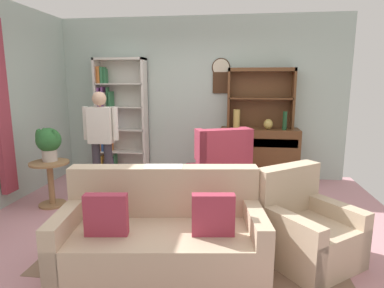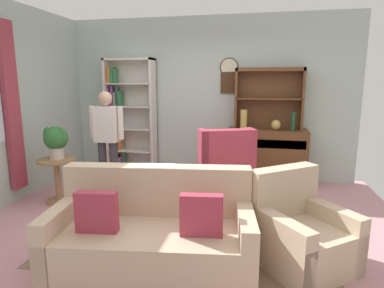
% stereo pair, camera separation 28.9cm
% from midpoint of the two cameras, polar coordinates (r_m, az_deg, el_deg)
% --- Properties ---
extents(ground_plane, '(5.40, 4.60, 0.02)m').
position_cam_midpoint_polar(ground_plane, '(4.08, -3.91, -13.87)').
color(ground_plane, '#C68C93').
extents(wall_back, '(5.00, 0.09, 2.80)m').
position_cam_midpoint_polar(wall_back, '(5.81, 0.14, 8.02)').
color(wall_back, '#ADC1B7').
rests_on(wall_back, ground_plane).
extents(area_rug, '(2.90, 1.94, 0.01)m').
position_cam_midpoint_polar(area_rug, '(3.78, -1.76, -15.77)').
color(area_rug, '#846651').
rests_on(area_rug, ground_plane).
extents(bookshelf, '(0.90, 0.30, 2.10)m').
position_cam_midpoint_polar(bookshelf, '(6.05, -14.24, 4.09)').
color(bookshelf, silver).
rests_on(bookshelf, ground_plane).
extents(sideboard, '(1.30, 0.45, 0.92)m').
position_cam_midpoint_polar(sideboard, '(5.62, 10.20, -1.47)').
color(sideboard, brown).
rests_on(sideboard, ground_plane).
extents(sideboard_hutch, '(1.10, 0.26, 1.00)m').
position_cam_midpoint_polar(sideboard_hutch, '(5.61, 10.52, 9.32)').
color(sideboard_hutch, brown).
rests_on(sideboard_hutch, sideboard).
extents(vase_tall, '(0.11, 0.11, 0.32)m').
position_cam_midpoint_polar(vase_tall, '(5.44, 6.32, 4.35)').
color(vase_tall, tan).
rests_on(vase_tall, sideboard).
extents(vase_round, '(0.15, 0.15, 0.17)m').
position_cam_midpoint_polar(vase_round, '(5.48, 11.76, 3.42)').
color(vase_round, tan).
rests_on(vase_round, sideboard).
extents(bottle_wine, '(0.07, 0.07, 0.30)m').
position_cam_midpoint_polar(bottle_wine, '(5.48, 14.53, 3.99)').
color(bottle_wine, '#194223').
rests_on(bottle_wine, sideboard).
extents(couch_floral, '(1.90, 1.08, 0.90)m').
position_cam_midpoint_polar(couch_floral, '(3.10, -8.05, -15.85)').
color(couch_floral, '#C6AD8E').
rests_on(couch_floral, ground_plane).
extents(armchair_floral, '(1.07, 1.08, 0.88)m').
position_cam_midpoint_polar(armchair_floral, '(3.36, 16.79, -14.44)').
color(armchair_floral, '#C6AD8E').
rests_on(armchair_floral, ground_plane).
extents(wingback_chair, '(1.02, 1.03, 1.05)m').
position_cam_midpoint_polar(wingback_chair, '(4.83, 3.09, -4.90)').
color(wingback_chair, '#A33347').
rests_on(wingback_chair, ground_plane).
extents(plant_stand, '(0.52, 0.52, 0.62)m').
position_cam_midpoint_polar(plant_stand, '(4.95, -25.12, -5.55)').
color(plant_stand, '#997047').
rests_on(plant_stand, ground_plane).
extents(potted_plant_large, '(0.33, 0.33, 0.46)m').
position_cam_midpoint_polar(potted_plant_large, '(4.89, -25.48, 0.37)').
color(potted_plant_large, beige).
rests_on(potted_plant_large, plant_stand).
extents(person_reading, '(0.52, 0.21, 1.56)m').
position_cam_midpoint_polar(person_reading, '(4.93, -17.27, 1.18)').
color(person_reading, '#38333D').
rests_on(person_reading, ground_plane).
extents(coffee_table, '(0.80, 0.50, 0.42)m').
position_cam_midpoint_polar(coffee_table, '(3.92, -4.07, -9.18)').
color(coffee_table, brown).
rests_on(coffee_table, ground_plane).
extents(book_stack, '(0.22, 0.16, 0.11)m').
position_cam_midpoint_polar(book_stack, '(3.97, -3.48, -7.06)').
color(book_stack, '#284C8C').
rests_on(book_stack, coffee_table).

